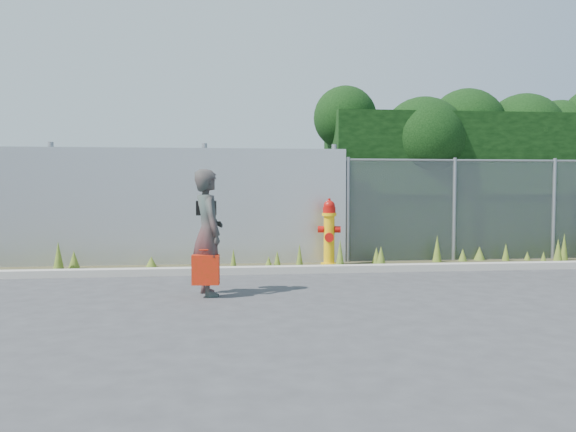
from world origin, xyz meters
The scene contains 10 objects.
ground centered at (0.00, 0.00, 0.00)m, with size 80.00×80.00×0.00m, color #3A3A3D.
curb centered at (0.00, 1.80, 0.06)m, with size 16.00×0.22×0.12m, color #AEA89E.
weed_strip centered at (-0.08, 2.41, 0.15)m, with size 16.00×1.24×0.55m.
corrugated_fence centered at (-3.25, 3.01, 1.10)m, with size 8.50×0.21×2.30m.
chainlink_fence centered at (4.25, 3.00, 1.03)m, with size 6.50×0.07×2.05m.
hedge centered at (4.50, 4.04, 2.06)m, with size 7.66×2.23×3.72m.
fire_hydrant centered at (0.59, 2.50, 0.61)m, with size 0.42×0.38×1.26m.
woman centered at (-1.55, 0.00, 0.86)m, with size 0.63×0.41×1.71m, color #0D554D.
red_tote_bag centered at (-1.58, -0.22, 0.38)m, with size 0.36×0.13×0.47m.
black_shoulder_bag centered at (-1.58, 0.20, 1.18)m, with size 0.27×0.11×0.20m.
Camera 1 is at (-1.32, -7.66, 1.48)m, focal length 35.00 mm.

